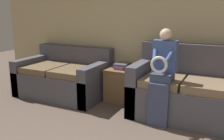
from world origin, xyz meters
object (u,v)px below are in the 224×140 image
at_px(couch_side, 65,78).
at_px(book_stack, 122,66).
at_px(side_shelf, 121,84).
at_px(child_left_seated, 162,73).
at_px(couch_main, 206,95).

xyz_separation_m(couch_side, book_stack, (1.04, 0.20, 0.29)).
xyz_separation_m(couch_side, side_shelf, (1.03, 0.19, -0.03)).
height_order(couch_side, child_left_seated, child_left_seated).
bearing_deg(book_stack, couch_main, -8.69).
bearing_deg(couch_side, side_shelf, 10.53).
bearing_deg(child_left_seated, couch_main, 34.70).
relative_size(child_left_seated, book_stack, 4.06).
bearing_deg(book_stack, couch_side, -169.34).
height_order(couch_main, child_left_seated, child_left_seated).
bearing_deg(couch_main, child_left_seated, -145.30).
height_order(couch_side, book_stack, couch_side).
bearing_deg(child_left_seated, book_stack, 145.34).
distance_m(side_shelf, book_stack, 0.31).
distance_m(couch_main, book_stack, 1.38).
relative_size(child_left_seated, side_shelf, 2.29).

